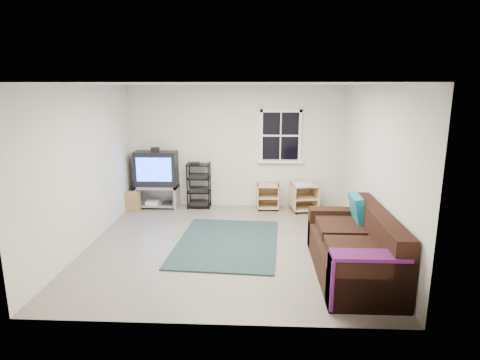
{
  "coord_description": "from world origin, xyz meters",
  "views": [
    {
      "loc": [
        0.49,
        -6.22,
        2.56
      ],
      "look_at": [
        0.18,
        0.4,
        1.01
      ],
      "focal_mm": 30.0,
      "sensor_mm": 36.0,
      "label": 1
    }
  ],
  "objects_px": {
    "av_rack": "(199,188)",
    "side_table_right": "(303,195)",
    "side_table_left": "(268,195)",
    "sofa": "(355,250)",
    "tv_unit": "(156,175)"
  },
  "relations": [
    {
      "from": "side_table_right",
      "to": "sofa",
      "type": "distance_m",
      "value": 2.97
    },
    {
      "from": "av_rack",
      "to": "sofa",
      "type": "bearing_deg",
      "value": -49.43
    },
    {
      "from": "tv_unit",
      "to": "sofa",
      "type": "distance_m",
      "value": 4.66
    },
    {
      "from": "side_table_left",
      "to": "sofa",
      "type": "height_order",
      "value": "sofa"
    },
    {
      "from": "sofa",
      "to": "tv_unit",
      "type": "bearing_deg",
      "value": 139.43
    },
    {
      "from": "av_rack",
      "to": "side_table_left",
      "type": "bearing_deg",
      "value": -0.33
    },
    {
      "from": "av_rack",
      "to": "tv_unit",
      "type": "bearing_deg",
      "value": -177.01
    },
    {
      "from": "av_rack",
      "to": "side_table_right",
      "type": "height_order",
      "value": "av_rack"
    },
    {
      "from": "tv_unit",
      "to": "av_rack",
      "type": "relative_size",
      "value": 1.33
    },
    {
      "from": "av_rack",
      "to": "side_table_left",
      "type": "height_order",
      "value": "av_rack"
    },
    {
      "from": "tv_unit",
      "to": "av_rack",
      "type": "bearing_deg",
      "value": 2.99
    },
    {
      "from": "av_rack",
      "to": "side_table_right",
      "type": "bearing_deg",
      "value": -3.27
    },
    {
      "from": "tv_unit",
      "to": "side_table_left",
      "type": "xyz_separation_m",
      "value": [
        2.39,
        0.04,
        -0.44
      ]
    },
    {
      "from": "side_table_right",
      "to": "sofa",
      "type": "bearing_deg",
      "value": -82.33
    },
    {
      "from": "side_table_left",
      "to": "side_table_right",
      "type": "height_order",
      "value": "side_table_right"
    }
  ]
}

